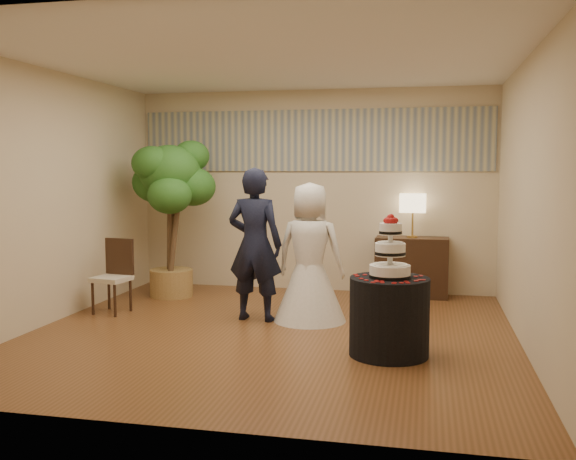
% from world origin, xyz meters
% --- Properties ---
extents(floor, '(5.00, 5.00, 0.00)m').
position_xyz_m(floor, '(0.00, 0.00, 0.00)').
color(floor, brown).
rests_on(floor, ground).
extents(ceiling, '(5.00, 5.00, 0.00)m').
position_xyz_m(ceiling, '(0.00, 0.00, 2.80)').
color(ceiling, white).
rests_on(ceiling, wall_back).
extents(wall_back, '(5.00, 0.06, 2.80)m').
position_xyz_m(wall_back, '(0.00, 2.50, 1.40)').
color(wall_back, beige).
rests_on(wall_back, ground).
extents(wall_front, '(5.00, 0.06, 2.80)m').
position_xyz_m(wall_front, '(0.00, -2.50, 1.40)').
color(wall_front, beige).
rests_on(wall_front, ground).
extents(wall_left, '(0.06, 5.00, 2.80)m').
position_xyz_m(wall_left, '(-2.50, 0.00, 1.40)').
color(wall_left, beige).
rests_on(wall_left, ground).
extents(wall_right, '(0.06, 5.00, 2.80)m').
position_xyz_m(wall_right, '(2.50, 0.00, 1.40)').
color(wall_right, beige).
rests_on(wall_right, ground).
extents(mural_border, '(4.90, 0.02, 0.85)m').
position_xyz_m(mural_border, '(0.00, 2.48, 2.10)').
color(mural_border, gray).
rests_on(mural_border, wall_back).
extents(groom, '(0.66, 0.46, 1.73)m').
position_xyz_m(groom, '(-0.31, 0.55, 0.86)').
color(groom, black).
rests_on(groom, floor).
extents(bride, '(0.90, 0.90, 1.56)m').
position_xyz_m(bride, '(0.30, 0.64, 0.78)').
color(bride, white).
rests_on(bride, floor).
extents(cake_table, '(0.82, 0.82, 0.72)m').
position_xyz_m(cake_table, '(1.25, -0.53, 0.36)').
color(cake_table, black).
rests_on(cake_table, floor).
extents(wedding_cake, '(0.38, 0.38, 0.58)m').
position_xyz_m(wedding_cake, '(1.25, -0.53, 1.02)').
color(wedding_cake, white).
rests_on(wedding_cake, cake_table).
extents(console, '(0.97, 0.45, 0.80)m').
position_xyz_m(console, '(1.39, 2.29, 0.40)').
color(console, black).
rests_on(console, floor).
extents(table_lamp, '(0.34, 0.34, 0.58)m').
position_xyz_m(table_lamp, '(1.39, 2.29, 1.09)').
color(table_lamp, beige).
rests_on(table_lamp, console).
extents(ficus_tree, '(1.33, 1.33, 2.13)m').
position_xyz_m(ficus_tree, '(-1.76, 1.60, 1.07)').
color(ficus_tree, '#2B611F').
rests_on(ficus_tree, floor).
extents(side_chair, '(0.46, 0.48, 0.88)m').
position_xyz_m(side_chair, '(-2.07, 0.52, 0.44)').
color(side_chair, black).
rests_on(side_chair, floor).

